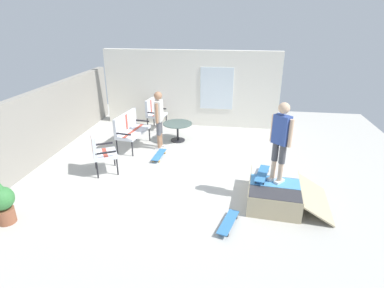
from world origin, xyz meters
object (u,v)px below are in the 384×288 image
object	(u,v)px
person_skater	(281,137)
skateboard_by_bench	(159,155)
skate_ramp	(275,191)
patio_chair_near_house	(154,111)
skateboard_spare	(228,222)
patio_table	(178,128)
patio_bench	(130,127)
potted_plant	(2,201)
patio_chair_by_wall	(100,150)
skateboard_on_ramp	(262,174)
person_watching	(159,116)

from	to	relation	value
person_skater	skateboard_by_bench	size ratio (longest dim) A/B	2.05
skate_ramp	skateboard_by_bench	distance (m)	3.41
patio_chair_near_house	person_skater	size ratio (longest dim) A/B	0.61
skate_ramp	patio_chair_near_house	distance (m)	5.51
skate_ramp	skateboard_spare	xyz separation A→B (m)	(-0.99, 0.93, -0.14)
patio_table	person_skater	xyz separation A→B (m)	(-3.01, -2.64, 1.02)
patio_bench	patio_chair_near_house	bearing A→B (deg)	-8.33
skateboard_spare	patio_bench	bearing A→B (deg)	41.87
patio_chair_near_house	potted_plant	size ratio (longest dim) A/B	1.11
patio_bench	patio_chair_by_wall	xyz separation A→B (m)	(-1.67, 0.18, -0.00)
person_skater	skateboard_spare	bearing A→B (deg)	138.46
patio_chair_by_wall	skateboard_by_bench	xyz separation A→B (m)	(1.05, -1.19, -0.53)
skate_ramp	patio_chair_near_house	size ratio (longest dim) A/B	1.70
patio_chair_near_house	patio_table	bearing A→B (deg)	-135.07
patio_chair_by_wall	skateboard_by_bench	world-z (taller)	patio_chair_by_wall
patio_chair_by_wall	skateboard_on_ramp	size ratio (longest dim) A/B	1.24
skate_ramp	patio_table	distance (m)	4.05
person_skater	skateboard_spare	size ratio (longest dim) A/B	2.01
person_watching	potted_plant	distance (m)	4.40
person_skater	patio_chair_by_wall	bearing A→B (deg)	80.97
patio_chair_by_wall	potted_plant	world-z (taller)	patio_chair_by_wall
skate_ramp	potted_plant	bearing A→B (deg)	106.29
patio_bench	patio_chair_by_wall	bearing A→B (deg)	173.78
patio_table	skateboard_on_ramp	xyz separation A→B (m)	(-2.91, -2.37, 0.14)
patio_table	skateboard_on_ramp	size ratio (longest dim) A/B	1.09
patio_chair_near_house	potted_plant	distance (m)	5.74
person_skater	patio_chair_near_house	bearing A→B (deg)	42.19
patio_table	potted_plant	xyz separation A→B (m)	(-4.53, 2.41, 0.06)
skate_ramp	patio_bench	bearing A→B (deg)	59.07
person_watching	patio_table	bearing A→B (deg)	-31.97
potted_plant	patio_bench	bearing A→B (deg)	-16.35
skate_ramp	patio_chair_by_wall	xyz separation A→B (m)	(0.69, 4.12, 0.38)
skate_ramp	person_skater	size ratio (longest dim) A/B	1.05
skate_ramp	patio_chair_near_house	xyz separation A→B (m)	(4.09, 3.68, 0.38)
skateboard_by_bench	patio_bench	bearing A→B (deg)	58.66
skate_ramp	person_watching	size ratio (longest dim) A/B	1.03
person_watching	skateboard_spare	xyz separation A→B (m)	(-3.40, -2.13, -0.90)
patio_chair_by_wall	skate_ramp	bearing A→B (deg)	-99.54
patio_table	person_watching	xyz separation A→B (m)	(-0.65, 0.41, 0.58)
patio_table	patio_chair_by_wall	bearing A→B (deg)	148.23
patio_chair_by_wall	person_watching	distance (m)	2.05
skateboard_by_bench	skateboard_spare	distance (m)	3.38
person_skater	potted_plant	distance (m)	5.36
patio_chair_by_wall	person_watching	size ratio (longest dim) A/B	0.61
patio_bench	person_watching	distance (m)	0.95
patio_table	potted_plant	bearing A→B (deg)	152.03
person_skater	person_watching	bearing A→B (deg)	52.15
patio_chair_by_wall	patio_table	bearing A→B (deg)	-31.77
patio_bench	skateboard_spare	size ratio (longest dim) A/B	1.59
skateboard_on_ramp	patio_bench	bearing A→B (deg)	58.81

